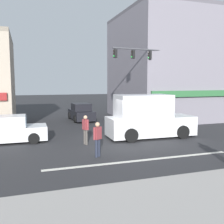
# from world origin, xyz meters

# --- Properties ---
(ground_plane) EXTENTS (120.00, 120.00, 0.00)m
(ground_plane) POSITION_xyz_m (0.00, 0.00, 0.00)
(ground_plane) COLOR #2B2B2D
(lane_marking_stripe) EXTENTS (9.00, 0.24, 0.01)m
(lane_marking_stripe) POSITION_xyz_m (0.00, -3.50, 0.00)
(lane_marking_stripe) COLOR silver
(lane_marking_stripe) RESTS_ON ground
(sidewalk_curb) EXTENTS (40.00, 5.00, 0.16)m
(sidewalk_curb) POSITION_xyz_m (0.00, -8.50, 0.08)
(sidewalk_curb) COLOR #9E9993
(sidewalk_curb) RESTS_ON ground
(building_right_corner) EXTENTS (12.87, 10.35, 10.10)m
(building_right_corner) POSITION_xyz_m (10.36, 9.23, 5.05)
(building_right_corner) COLOR slate
(building_right_corner) RESTS_ON ground
(utility_pole_far_right) EXTENTS (1.40, 0.22, 7.57)m
(utility_pole_far_right) POSITION_xyz_m (7.06, 7.59, 3.94)
(utility_pole_far_right) COLOR brown
(utility_pole_far_right) RESTS_ON ground
(traffic_light_mast) EXTENTS (4.87, 0.71, 6.20)m
(traffic_light_mast) POSITION_xyz_m (4.46, 4.17, 4.30)
(traffic_light_mast) COLOR #47474C
(traffic_light_mast) RESTS_ON ground
(box_truck_crossing_leftbound) EXTENTS (5.65, 2.34, 2.75)m
(box_truck_crossing_leftbound) POSITION_xyz_m (2.41, 0.90, 1.25)
(box_truck_crossing_leftbound) COLOR silver
(box_truck_crossing_leftbound) RESTS_ON ground
(sedan_crossing_center) EXTENTS (1.96, 4.14, 1.58)m
(sedan_crossing_center) POSITION_xyz_m (-0.06, 9.75, 0.71)
(sedan_crossing_center) COLOR black
(sedan_crossing_center) RESTS_ON ground
(sedan_waiting_far) EXTENTS (4.13, 1.94, 1.58)m
(sedan_waiting_far) POSITION_xyz_m (-5.87, 2.23, 0.71)
(sedan_waiting_far) COLOR silver
(sedan_waiting_far) RESTS_ON ground
(pedestrian_mid_crossing) EXTENTS (0.33, 0.54, 1.67)m
(pedestrian_mid_crossing) POSITION_xyz_m (-1.80, 0.30, 0.95)
(pedestrian_mid_crossing) COLOR #4C4742
(pedestrian_mid_crossing) RESTS_ON ground
(pedestrian_far_side) EXTENTS (0.48, 0.39, 1.67)m
(pedestrian_far_side) POSITION_xyz_m (-1.81, -2.31, 0.95)
(pedestrian_far_side) COLOR #232838
(pedestrian_far_side) RESTS_ON ground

